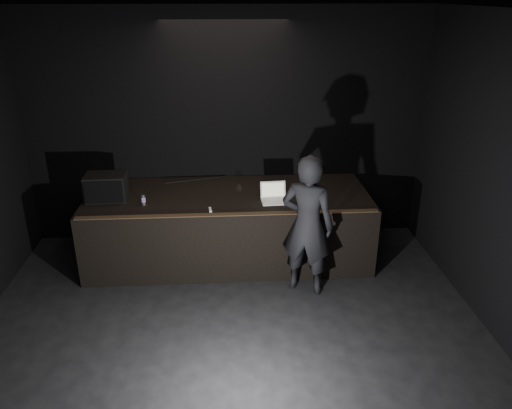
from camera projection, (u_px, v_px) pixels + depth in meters
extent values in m
plane|color=black|center=(234.00, 389.00, 4.98)|extent=(7.00, 7.00, 0.00)
cube|color=black|center=(226.00, 129.00, 7.50)|extent=(6.00, 0.10, 3.50)
cube|color=black|center=(225.00, 15.00, 3.60)|extent=(6.00, 7.00, 0.04)
cube|color=black|center=(229.00, 226.00, 7.29)|extent=(4.00, 1.50, 1.00)
cube|color=brown|center=(229.00, 214.00, 6.44)|extent=(3.92, 0.10, 0.01)
cube|color=black|center=(106.00, 187.00, 6.85)|extent=(0.55, 0.39, 0.36)
cube|color=black|center=(104.00, 192.00, 6.67)|extent=(0.50, 0.03, 0.30)
cylinder|color=black|center=(196.00, 180.00, 7.59)|extent=(0.91, 0.26, 0.02)
cube|color=silver|center=(275.00, 202.00, 6.82)|extent=(0.36, 0.26, 0.02)
cube|color=silver|center=(275.00, 201.00, 6.81)|extent=(0.30, 0.16, 0.00)
cube|color=silver|center=(273.00, 189.00, 6.91)|extent=(0.35, 0.09, 0.23)
cube|color=#C86C3A|center=(273.00, 190.00, 6.90)|extent=(0.31, 0.07, 0.18)
cylinder|color=silver|center=(143.00, 200.00, 6.71)|extent=(0.06, 0.06, 0.14)
cylinder|color=#1C259F|center=(143.00, 200.00, 6.71)|extent=(0.06, 0.06, 0.06)
cylinder|color=#A91B0F|center=(144.00, 202.00, 6.72)|extent=(0.06, 0.06, 0.01)
cylinder|color=white|center=(239.00, 188.00, 7.16)|extent=(0.08, 0.08, 0.10)
cube|color=white|center=(210.00, 210.00, 6.55)|extent=(0.05, 0.14, 0.03)
imported|color=black|center=(307.00, 225.00, 6.30)|extent=(0.80, 0.69, 1.86)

